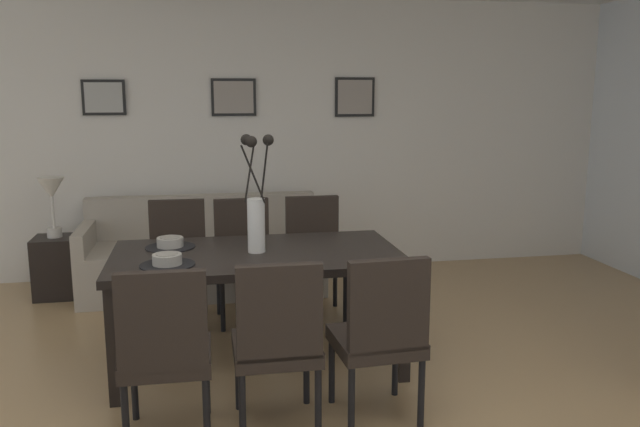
# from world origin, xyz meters

# --- Properties ---
(back_wall_panel) EXTENTS (9.00, 0.10, 2.60)m
(back_wall_panel) POSITION_xyz_m (0.00, 3.25, 1.30)
(back_wall_panel) COLOR white
(back_wall_panel) RESTS_ON ground
(dining_table) EXTENTS (1.80, 0.98, 0.74)m
(dining_table) POSITION_xyz_m (-0.10, 1.01, 0.67)
(dining_table) COLOR black
(dining_table) RESTS_ON ground
(dining_chair_near_left) EXTENTS (0.45, 0.45, 0.92)m
(dining_chair_near_left) POSITION_xyz_m (-0.64, 0.12, 0.51)
(dining_chair_near_left) COLOR black
(dining_chair_near_left) RESTS_ON ground
(dining_chair_near_right) EXTENTS (0.45, 0.45, 0.92)m
(dining_chair_near_right) POSITION_xyz_m (-0.62, 1.92, 0.51)
(dining_chair_near_right) COLOR black
(dining_chair_near_right) RESTS_ON ground
(dining_chair_far_left) EXTENTS (0.44, 0.44, 0.92)m
(dining_chair_far_left) POSITION_xyz_m (-0.08, 0.13, 0.51)
(dining_chair_far_left) COLOR black
(dining_chair_far_left) RESTS_ON ground
(dining_chair_far_right) EXTENTS (0.46, 0.46, 0.92)m
(dining_chair_far_right) POSITION_xyz_m (-0.13, 1.88, 0.51)
(dining_chair_far_right) COLOR black
(dining_chair_far_right) RESTS_ON ground
(dining_chair_mid_left) EXTENTS (0.47, 0.47, 0.92)m
(dining_chair_mid_left) POSITION_xyz_m (0.46, 0.12, 0.51)
(dining_chair_mid_left) COLOR black
(dining_chair_mid_left) RESTS_ON ground
(dining_chair_mid_right) EXTENTS (0.44, 0.44, 0.92)m
(dining_chair_mid_right) POSITION_xyz_m (0.43, 1.89, 0.51)
(dining_chair_mid_right) COLOR black
(dining_chair_mid_right) RESTS_ON ground
(centerpiece_vase) EXTENTS (0.21, 0.23, 0.73)m
(centerpiece_vase) POSITION_xyz_m (-0.10, 1.01, 1.02)
(centerpiece_vase) COLOR white
(centerpiece_vase) RESTS_ON dining_table
(placemat_near_left) EXTENTS (0.32, 0.32, 0.01)m
(placemat_near_left) POSITION_xyz_m (-0.64, 0.79, 0.74)
(placemat_near_left) COLOR black
(placemat_near_left) RESTS_ON dining_table
(bowl_near_left) EXTENTS (0.17, 0.17, 0.07)m
(bowl_near_left) POSITION_xyz_m (-0.64, 0.79, 0.78)
(bowl_near_left) COLOR #B2ADA3
(bowl_near_left) RESTS_ON dining_table
(placemat_near_right) EXTENTS (0.32, 0.32, 0.01)m
(placemat_near_right) POSITION_xyz_m (-0.64, 1.23, 0.74)
(placemat_near_right) COLOR black
(placemat_near_right) RESTS_ON dining_table
(bowl_near_right) EXTENTS (0.17, 0.17, 0.07)m
(bowl_near_right) POSITION_xyz_m (-0.64, 1.23, 0.78)
(bowl_near_right) COLOR #B2ADA3
(bowl_near_right) RESTS_ON dining_table
(sofa) EXTENTS (2.06, 0.84, 0.80)m
(sofa) POSITION_xyz_m (-0.43, 2.70, 0.28)
(sofa) COLOR #B2A899
(sofa) RESTS_ON ground
(side_table) EXTENTS (0.36, 0.36, 0.52)m
(side_table) POSITION_xyz_m (-1.66, 2.71, 0.26)
(side_table) COLOR black
(side_table) RESTS_ON ground
(table_lamp) EXTENTS (0.22, 0.22, 0.51)m
(table_lamp) POSITION_xyz_m (-1.66, 2.71, 0.89)
(table_lamp) COLOR beige
(table_lamp) RESTS_ON side_table
(framed_picture_left) EXTENTS (0.38, 0.03, 0.32)m
(framed_picture_left) POSITION_xyz_m (-1.26, 3.18, 1.68)
(framed_picture_left) COLOR black
(framed_picture_center) EXTENTS (0.41, 0.03, 0.34)m
(framed_picture_center) POSITION_xyz_m (-0.10, 3.18, 1.68)
(framed_picture_center) COLOR black
(framed_picture_right) EXTENTS (0.39, 0.03, 0.37)m
(framed_picture_right) POSITION_xyz_m (1.05, 3.18, 1.68)
(framed_picture_right) COLOR black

